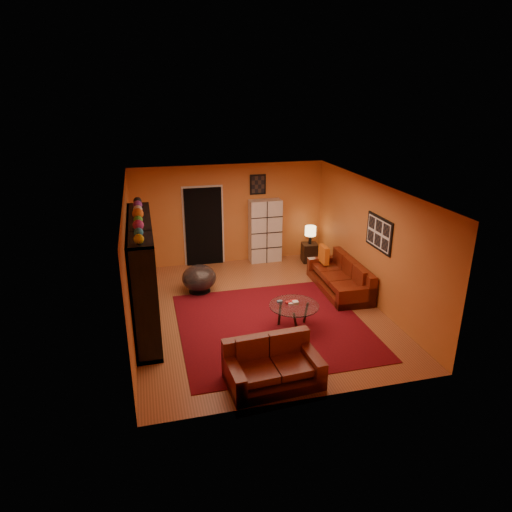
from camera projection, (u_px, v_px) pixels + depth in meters
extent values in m
plane|color=brown|center=(258.00, 310.00, 9.60)|extent=(6.00, 6.00, 0.00)
plane|color=white|center=(259.00, 188.00, 8.70)|extent=(6.00, 6.00, 0.00)
plane|color=#C2672A|center=(230.00, 214.00, 11.88)|extent=(6.00, 0.00, 6.00)
plane|color=#C2672A|center=(311.00, 322.00, 6.42)|extent=(6.00, 0.00, 6.00)
plane|color=#C2672A|center=(130.00, 263.00, 8.58)|extent=(0.00, 6.00, 6.00)
plane|color=#C2672A|center=(372.00, 242.00, 9.72)|extent=(0.00, 6.00, 6.00)
cube|color=#4F0910|center=(272.00, 325.00, 8.99)|extent=(3.60, 3.60, 0.01)
cube|color=black|center=(204.00, 227.00, 11.78)|extent=(0.95, 0.10, 2.04)
cube|color=black|center=(379.00, 233.00, 9.34)|extent=(0.03, 1.00, 0.70)
cube|color=black|center=(258.00, 184.00, 11.77)|extent=(0.42, 0.03, 0.52)
cube|color=black|center=(143.00, 274.00, 8.72)|extent=(0.45, 3.00, 2.10)
imported|color=black|center=(146.00, 276.00, 8.84)|extent=(0.91, 0.12, 0.52)
cube|color=#51150A|center=(339.00, 284.00, 10.51)|extent=(0.91, 2.10, 0.32)
cube|color=#51150A|center=(353.00, 272.00, 10.48)|extent=(0.24, 2.08, 0.85)
cube|color=#51150A|center=(356.00, 295.00, 9.59)|extent=(0.85, 0.20, 0.62)
cube|color=#51150A|center=(324.00, 263.00, 11.32)|extent=(0.85, 0.20, 0.62)
cube|color=#51150A|center=(348.00, 281.00, 9.87)|extent=(0.64, 0.57, 0.12)
cube|color=#51150A|center=(338.00, 271.00, 10.39)|extent=(0.64, 0.57, 0.12)
cube|color=#51150A|center=(329.00, 262.00, 10.91)|extent=(0.64, 0.57, 0.12)
cube|color=#51150A|center=(273.00, 375.00, 7.18)|extent=(1.52, 0.97, 0.32)
cube|color=#51150A|center=(266.00, 349.00, 7.40)|extent=(1.47, 0.28, 0.85)
cube|color=#51150A|center=(311.00, 359.00, 7.32)|extent=(0.24, 0.89, 0.62)
cube|color=#51150A|center=(234.00, 374.00, 6.95)|extent=(0.24, 0.89, 0.62)
cube|color=#51150A|center=(291.00, 356.00, 7.12)|extent=(0.57, 0.69, 0.12)
cube|color=#51150A|center=(258.00, 362.00, 6.96)|extent=(0.57, 0.69, 0.12)
cube|color=orange|center=(324.00, 254.00, 10.97)|extent=(0.12, 0.42, 0.42)
cylinder|color=silver|center=(294.00, 305.00, 8.74)|extent=(0.96, 0.96, 0.02)
cylinder|color=black|center=(306.00, 313.00, 8.98)|extent=(0.05, 0.05, 0.46)
cylinder|color=black|center=(280.00, 313.00, 8.96)|extent=(0.05, 0.05, 0.46)
cylinder|color=black|center=(296.00, 324.00, 8.55)|extent=(0.05, 0.05, 0.46)
cube|color=silver|center=(265.00, 231.00, 12.06)|extent=(0.84, 0.38, 1.67)
cylinder|color=black|center=(200.00, 291.00, 10.47)|extent=(0.44, 0.44, 0.03)
cylinder|color=black|center=(200.00, 288.00, 10.44)|extent=(0.06, 0.06, 0.15)
ellipsoid|color=#3E3636|center=(199.00, 278.00, 10.36)|extent=(0.78, 0.78, 0.59)
cube|color=black|center=(310.00, 253.00, 12.21)|extent=(0.44, 0.44, 0.50)
cylinder|color=black|center=(310.00, 240.00, 12.08)|extent=(0.08, 0.08, 0.23)
cylinder|color=#FFD68C|center=(310.00, 231.00, 12.00)|extent=(0.29, 0.29, 0.25)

